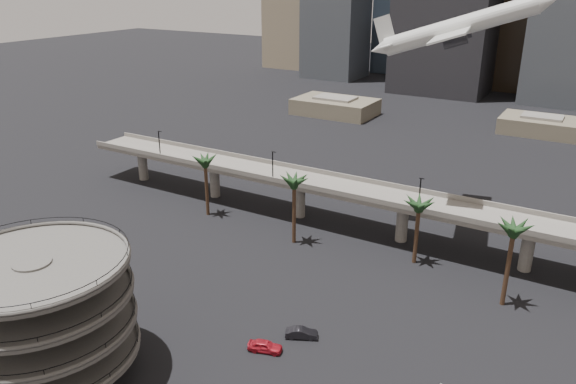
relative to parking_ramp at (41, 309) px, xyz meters
The scene contains 7 objects.
parking_ramp is the anchor object (origin of this frame).
overpass 60.46m from the parking_ramp, 77.57° to the left, with size 130.00×9.30×14.70m.
palm_trees 56.79m from the parking_ramp, 64.34° to the left, with size 76.40×18.40×14.00m.
low_buildings 147.81m from the parking_ramp, 82.26° to the left, with size 135.00×27.50×6.80m.
airborne_jet 81.07m from the parking_ramp, 68.92° to the left, with size 32.26×29.15×13.20m.
car_a 28.39m from the parking_ramp, 41.70° to the left, with size 1.87×4.65×1.58m, color red.
car_b 33.64m from the parking_ramp, 45.16° to the left, with size 1.58×4.53×1.49m, color black.
Camera 1 is at (41.57, -37.90, 47.20)m, focal length 35.00 mm.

